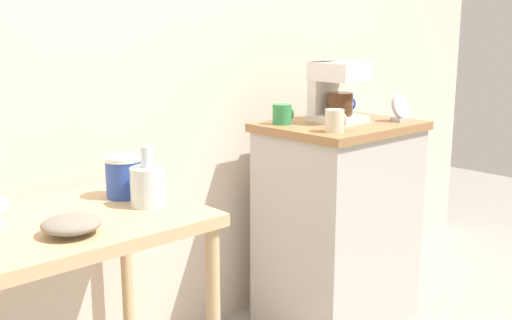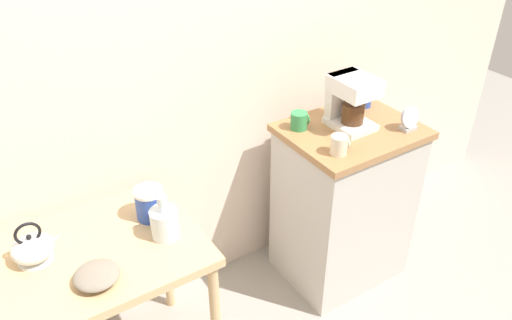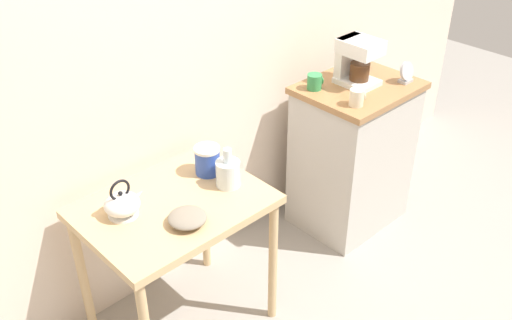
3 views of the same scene
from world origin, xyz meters
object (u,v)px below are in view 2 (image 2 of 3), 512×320
object	(u,v)px
teakettle	(33,248)
mug_tall_green	(299,121)
bowl_stoneware	(97,275)
mug_small_cream	(339,145)
glass_carafe_vase	(165,222)
table_clock	(409,120)
canister_enamel	(150,203)
mug_blue	(365,97)
coffee_maker	(350,99)

from	to	relation	value
teakettle	mug_tall_green	xyz separation A→B (m)	(1.29, 0.06, 0.14)
bowl_stoneware	mug_small_cream	xyz separation A→B (m)	(1.14, 0.02, 0.17)
bowl_stoneware	mug_small_cream	bearing A→B (deg)	0.79
teakettle	glass_carafe_vase	xyz separation A→B (m)	(0.48, -0.14, 0.01)
teakettle	table_clock	world-z (taller)	table_clock
canister_enamel	mug_small_cream	distance (m)	0.87
bowl_stoneware	teakettle	world-z (taller)	teakettle
bowl_stoneware	teakettle	bearing A→B (deg)	124.23
bowl_stoneware	mug_blue	world-z (taller)	mug_blue
glass_carafe_vase	table_clock	xyz separation A→B (m)	(1.25, -0.09, 0.14)
canister_enamel	mug_blue	size ratio (longest dim) A/B	1.41
bowl_stoneware	mug_tall_green	size ratio (longest dim) A/B	1.89
teakettle	glass_carafe_vase	bearing A→B (deg)	-16.57
mug_small_cream	mug_tall_green	distance (m)	0.28
glass_carafe_vase	table_clock	world-z (taller)	table_clock
bowl_stoneware	glass_carafe_vase	bearing A→B (deg)	17.28
mug_small_cream	mug_blue	distance (m)	0.52
bowl_stoneware	table_clock	bearing A→B (deg)	0.10
canister_enamel	table_clock	xyz separation A→B (m)	(1.26, -0.24, 0.14)
bowl_stoneware	coffee_maker	xyz separation A→B (m)	(1.35, 0.20, 0.27)
teakettle	table_clock	distance (m)	1.75
coffee_maker	mug_small_cream	bearing A→B (deg)	-139.10
teakettle	glass_carafe_vase	world-z (taller)	glass_carafe_vase
teakettle	mug_tall_green	size ratio (longest dim) A/B	2.16
mug_blue	table_clock	world-z (taller)	table_clock
canister_enamel	mug_tall_green	xyz separation A→B (m)	(0.82, 0.06, 0.13)
canister_enamel	mug_blue	world-z (taller)	mug_blue
teakettle	canister_enamel	distance (m)	0.47
canister_enamel	mug_tall_green	world-z (taller)	mug_tall_green
canister_enamel	bowl_stoneware	bearing A→B (deg)	-141.95
teakettle	mug_small_cream	bearing A→B (deg)	-9.75
bowl_stoneware	table_clock	world-z (taller)	table_clock
canister_enamel	coffee_maker	distance (m)	1.06
glass_carafe_vase	mug_small_cream	xyz separation A→B (m)	(0.82, -0.08, 0.13)
coffee_maker	mug_blue	size ratio (longest dim) A/B	2.62
coffee_maker	mug_tall_green	size ratio (longest dim) A/B	2.95
glass_carafe_vase	mug_tall_green	world-z (taller)	mug_tall_green
bowl_stoneware	canister_enamel	size ratio (longest dim) A/B	1.20
coffee_maker	mug_blue	bearing A→B (deg)	27.44
teakettle	mug_blue	world-z (taller)	mug_blue
mug_tall_green	table_clock	xyz separation A→B (m)	(0.44, -0.30, 0.01)
teakettle	coffee_maker	bearing A→B (deg)	-1.54
bowl_stoneware	glass_carafe_vase	xyz separation A→B (m)	(0.31, 0.10, 0.04)
coffee_maker	mug_small_cream	size ratio (longest dim) A/B	2.88
canister_enamel	mug_blue	distance (m)	1.26
mug_small_cream	mug_tall_green	size ratio (longest dim) A/B	1.02
bowl_stoneware	mug_blue	xyz separation A→B (m)	(1.56, 0.31, 0.18)
teakettle	mug_blue	bearing A→B (deg)	2.34
canister_enamel	table_clock	distance (m)	1.29
bowl_stoneware	teakettle	distance (m)	0.29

